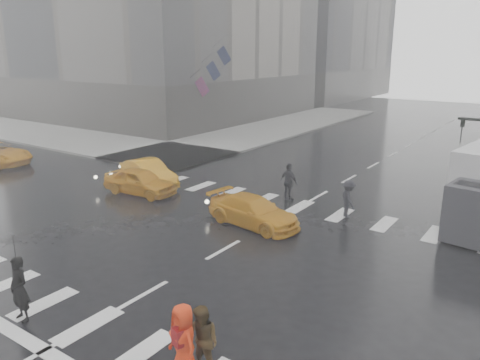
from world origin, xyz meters
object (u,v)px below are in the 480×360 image
Objects in this scene: pedestrian_brown at (203,342)px; taxi_front at (140,181)px; pedestrian_orange at (183,343)px; taxi_mid at (148,173)px.

pedestrian_brown is 14.42m from taxi_front.
taxi_mid is (-11.94, 10.66, -0.23)m from pedestrian_orange.
pedestrian_orange reaches higher than pedestrian_brown.
pedestrian_orange is 0.44× the size of taxi_mid.
pedestrian_brown reaches higher than taxi_front.
taxi_mid is at bearing 25.76° from taxi_front.
pedestrian_orange reaches higher than taxi_mid.
pedestrian_brown is 0.40× the size of taxi_mid.
taxi_mid is at bearing 156.21° from pedestrian_orange.
pedestrian_brown is 15.95m from taxi_mid.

